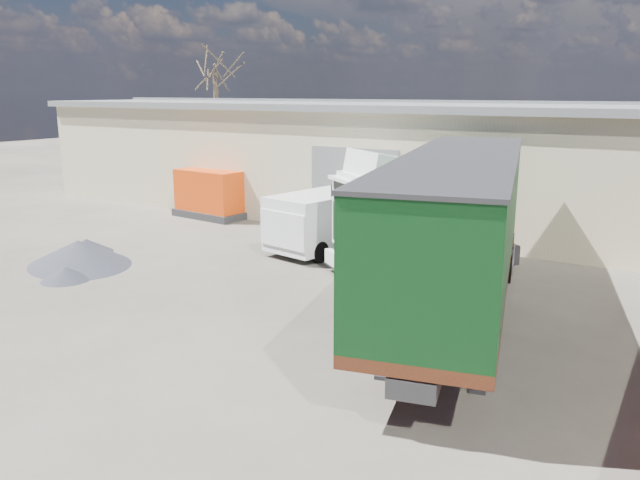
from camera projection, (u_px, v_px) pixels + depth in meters
The scene contains 8 objects.
ground at pixel (238, 313), 16.87m from camera, with size 120.00×120.00×0.00m, color #2C2A24.
warehouse at pixel (342, 153), 32.53m from camera, with size 30.60×12.60×5.42m.
bare_tree at pixel (215, 58), 40.78m from camera, with size 4.00×4.00×9.60m.
tractor_unit at pixel (398, 222), 20.17m from camera, with size 5.38×6.15×4.08m.
box_trailer at pixel (458, 220), 16.05m from camera, with size 5.72×13.22×4.30m.
panel_van at pixel (328, 220), 23.38m from camera, with size 3.07×5.64×2.18m.
orange_skip at pixel (214, 196), 29.59m from camera, with size 3.77×2.56×2.24m.
gravel_heap at pixel (79, 253), 21.50m from camera, with size 5.42×5.42×0.87m.
Camera 1 is at (10.31, -12.35, 5.87)m, focal length 35.00 mm.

